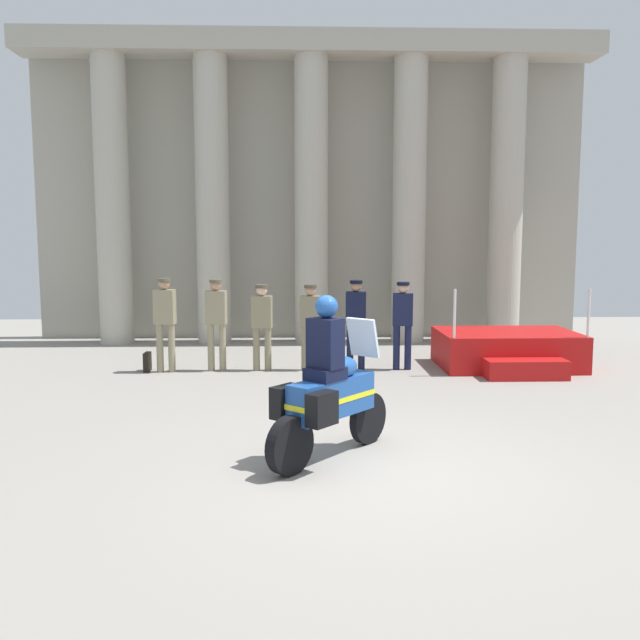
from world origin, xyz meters
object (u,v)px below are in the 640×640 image
at_px(officer_in_row_3, 310,320).
at_px(motorcycle_with_rider, 328,392).
at_px(officer_in_row_4, 356,317).
at_px(briefcase_on_ground, 147,362).
at_px(officer_in_row_0, 165,317).
at_px(reviewing_stand, 508,350).
at_px(officer_in_row_2, 262,320).
at_px(officer_in_row_5, 403,318).
at_px(officer_in_row_1, 216,317).

height_order(officer_in_row_3, motorcycle_with_rider, motorcycle_with_rider).
bearing_deg(officer_in_row_4, briefcase_on_ground, 7.72).
bearing_deg(officer_in_row_0, officer_in_row_3, -170.41).
xyz_separation_m(reviewing_stand, briefcase_on_ground, (-6.96, -0.14, -0.16)).
bearing_deg(officer_in_row_2, officer_in_row_5, -172.61).
distance_m(officer_in_row_3, briefcase_on_ground, 3.20).
relative_size(officer_in_row_2, officer_in_row_5, 0.97).
bearing_deg(officer_in_row_0, officer_in_row_1, -166.79).
bearing_deg(officer_in_row_3, officer_in_row_2, 7.79).
relative_size(officer_in_row_1, officer_in_row_4, 1.01).
bearing_deg(officer_in_row_4, officer_in_row_1, 7.31).
bearing_deg(officer_in_row_5, officer_in_row_1, 7.42).
relative_size(officer_in_row_2, officer_in_row_3, 1.00).
xyz_separation_m(officer_in_row_1, officer_in_row_3, (1.78, 0.00, -0.06)).
xyz_separation_m(reviewing_stand, officer_in_row_1, (-5.64, -0.12, 0.69)).
relative_size(officer_in_row_3, briefcase_on_ground, 4.56).
bearing_deg(officer_in_row_3, motorcycle_with_rider, 98.60).
bearing_deg(officer_in_row_1, officer_in_row_5, -172.58).
distance_m(reviewing_stand, motorcycle_with_rider, 6.63).
bearing_deg(officer_in_row_0, reviewing_stand, -170.54).
xyz_separation_m(officer_in_row_1, officer_in_row_5, (3.55, -0.01, -0.04)).
distance_m(officer_in_row_2, officer_in_row_3, 0.92).
height_order(officer_in_row_2, briefcase_on_ground, officer_in_row_2).
height_order(officer_in_row_2, officer_in_row_3, officer_in_row_2).
relative_size(officer_in_row_1, officer_in_row_5, 1.03).
bearing_deg(officer_in_row_4, reviewing_stand, -169.83).
xyz_separation_m(officer_in_row_1, motorcycle_with_rider, (1.87, -5.31, -0.24)).
xyz_separation_m(officer_in_row_0, officer_in_row_5, (4.49, 0.08, -0.05)).
height_order(officer_in_row_3, officer_in_row_5, officer_in_row_5).
distance_m(motorcycle_with_rider, briefcase_on_ground, 6.21).
xyz_separation_m(reviewing_stand, officer_in_row_4, (-2.99, -0.13, 0.68)).
bearing_deg(officer_in_row_5, officer_in_row_3, 7.18).
bearing_deg(reviewing_stand, officer_in_row_2, -178.55).
relative_size(officer_in_row_0, officer_in_row_5, 1.05).
height_order(reviewing_stand, officer_in_row_5, officer_in_row_5).
relative_size(officer_in_row_4, motorcycle_with_rider, 0.91).
xyz_separation_m(reviewing_stand, officer_in_row_0, (-6.59, -0.21, 0.71)).
height_order(officer_in_row_1, officer_in_row_4, officer_in_row_1).
bearing_deg(officer_in_row_3, officer_in_row_1, 7.67).
height_order(reviewing_stand, officer_in_row_2, officer_in_row_2).
distance_m(officer_in_row_1, motorcycle_with_rider, 5.64).
height_order(officer_in_row_4, motorcycle_with_rider, motorcycle_with_rider).
distance_m(reviewing_stand, officer_in_row_2, 4.82).
distance_m(reviewing_stand, officer_in_row_3, 3.91).
bearing_deg(officer_in_row_5, officer_in_row_0, 8.65).
bearing_deg(officer_in_row_4, officer_in_row_0, 8.87).
xyz_separation_m(reviewing_stand, officer_in_row_2, (-4.78, -0.12, 0.63)).
relative_size(reviewing_stand, officer_in_row_3, 1.61).
height_order(officer_in_row_0, officer_in_row_4, officer_in_row_0).
bearing_deg(reviewing_stand, officer_in_row_5, -176.41).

